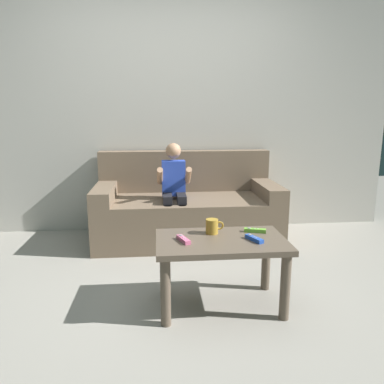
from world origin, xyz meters
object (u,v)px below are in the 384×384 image
object	(u,v)px
coffee_table	(221,252)
game_remote_pink_center	(183,239)
couch	(187,210)
game_remote_lime_far_corner	(255,230)
person_seated_on_couch	(174,188)
game_remote_blue_near_edge	(254,239)
coffee_mug	(212,226)

from	to	relation	value
coffee_table	game_remote_pink_center	bearing A→B (deg)	-175.66
couch	game_remote_lime_far_corner	world-z (taller)	couch
couch	game_remote_pink_center	world-z (taller)	couch
person_seated_on_couch	game_remote_lime_far_corner	xyz separation A→B (m)	(0.48, -1.03, -0.09)
couch	game_remote_blue_near_edge	world-z (taller)	couch
game_remote_blue_near_edge	coffee_mug	distance (m)	0.29
couch	coffee_table	bearing A→B (deg)	-85.28
game_remote_pink_center	game_remote_lime_far_corner	distance (m)	0.50
person_seated_on_couch	game_remote_pink_center	size ratio (longest dim) A/B	6.54
couch	game_remote_blue_near_edge	xyz separation A→B (m)	(0.30, -1.36, 0.17)
person_seated_on_couch	game_remote_pink_center	bearing A→B (deg)	-89.85
coffee_table	game_remote_lime_far_corner	world-z (taller)	game_remote_lime_far_corner
game_remote_lime_far_corner	person_seated_on_couch	bearing A→B (deg)	115.11
person_seated_on_couch	game_remote_lime_far_corner	distance (m)	1.14
game_remote_lime_far_corner	couch	bearing A→B (deg)	106.29
game_remote_lime_far_corner	coffee_table	bearing A→B (deg)	-154.96
couch	game_remote_pink_center	distance (m)	1.35
coffee_table	game_remote_lime_far_corner	size ratio (longest dim) A/B	5.56
game_remote_blue_near_edge	game_remote_lime_far_corner	distance (m)	0.17
person_seated_on_couch	game_remote_lime_far_corner	size ratio (longest dim) A/B	6.52
game_remote_pink_center	game_remote_lime_far_corner	xyz separation A→B (m)	(0.48, 0.13, 0.00)
game_remote_pink_center	coffee_mug	world-z (taller)	coffee_mug
couch	game_remote_pink_center	size ratio (longest dim) A/B	11.92
couch	game_remote_pink_center	xyz separation A→B (m)	(-0.13, -1.33, 0.17)
person_seated_on_couch	game_remote_lime_far_corner	bearing A→B (deg)	-64.89
person_seated_on_couch	coffee_mug	distance (m)	1.05
couch	game_remote_blue_near_edge	distance (m)	1.40
coffee_table	game_remote_lime_far_corner	bearing A→B (deg)	25.04
game_remote_blue_near_edge	coffee_mug	xyz separation A→B (m)	(-0.23, 0.16, 0.04)
couch	person_seated_on_couch	xyz separation A→B (m)	(-0.13, -0.17, 0.25)
person_seated_on_couch	game_remote_pink_center	world-z (taller)	person_seated_on_couch
person_seated_on_couch	coffee_table	bearing A→B (deg)	-78.19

